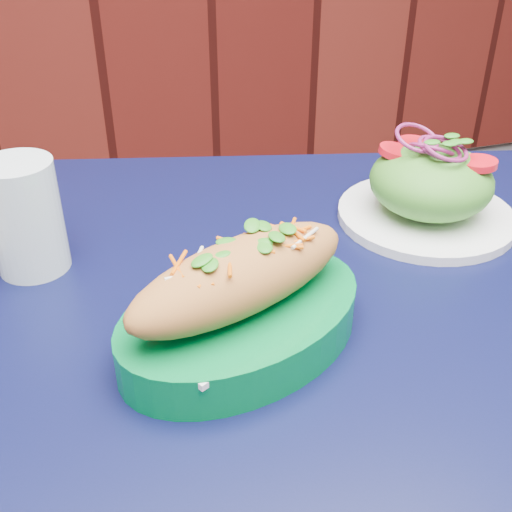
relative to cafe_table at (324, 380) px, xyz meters
name	(u,v)px	position (x,y,z in m)	size (l,w,h in m)	color
cafe_table	(324,380)	(0.00, 0.00, 0.00)	(0.98, 0.98, 0.75)	black
banh_mi_basket	(241,303)	(-0.09, -0.01, 0.13)	(0.29, 0.24, 0.12)	#006D30
salad_plate	(430,188)	(0.19, 0.14, 0.13)	(0.22, 0.22, 0.11)	white
water_glass	(25,217)	(-0.28, 0.18, 0.15)	(0.08, 0.08, 0.13)	silver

